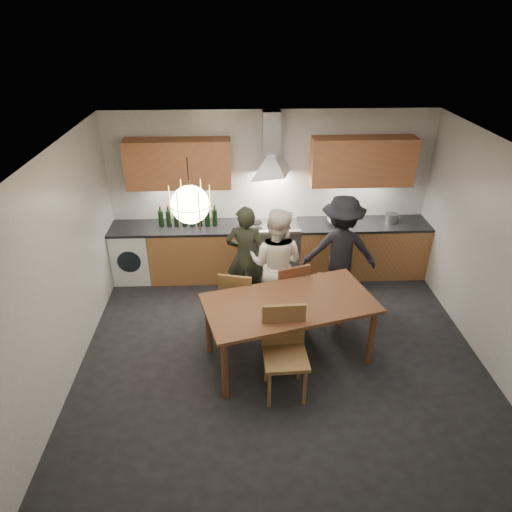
{
  "coord_description": "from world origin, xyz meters",
  "views": [
    {
      "loc": [
        -0.5,
        -4.52,
        3.91
      ],
      "look_at": [
        -0.3,
        0.4,
        1.2
      ],
      "focal_mm": 32.0,
      "sensor_mm": 36.0,
      "label": 1
    }
  ],
  "objects_px": {
    "person_right": "(340,250)",
    "mixing_bowl": "(338,222)",
    "stock_pot": "(391,218)",
    "chair_back_left": "(237,299)",
    "chair_front": "(285,345)",
    "person_mid": "(276,264)",
    "wine_bottles": "(188,216)",
    "person_left": "(245,256)",
    "dining_table": "(289,309)"
  },
  "relations": [
    {
      "from": "person_right",
      "to": "mixing_bowl",
      "type": "bearing_deg",
      "value": -92.86
    },
    {
      "from": "person_right",
      "to": "stock_pot",
      "type": "relative_size",
      "value": 8.74
    },
    {
      "from": "stock_pot",
      "to": "chair_back_left",
      "type": "bearing_deg",
      "value": -147.91
    },
    {
      "from": "chair_front",
      "to": "mixing_bowl",
      "type": "relative_size",
      "value": 3.11
    },
    {
      "from": "person_mid",
      "to": "wine_bottles",
      "type": "xyz_separation_m",
      "value": [
        -1.28,
        1.07,
        0.26
      ]
    },
    {
      "from": "person_left",
      "to": "mixing_bowl",
      "type": "bearing_deg",
      "value": -148.15
    },
    {
      "from": "dining_table",
      "to": "chair_back_left",
      "type": "relative_size",
      "value": 2.29
    },
    {
      "from": "person_right",
      "to": "mixing_bowl",
      "type": "xyz_separation_m",
      "value": [
        0.1,
        0.71,
        0.12
      ]
    },
    {
      "from": "person_mid",
      "to": "person_right",
      "type": "xyz_separation_m",
      "value": [
        0.96,
        0.33,
        0.02
      ]
    },
    {
      "from": "chair_back_left",
      "to": "wine_bottles",
      "type": "xyz_separation_m",
      "value": [
        -0.74,
        1.52,
        0.52
      ]
    },
    {
      "from": "chair_front",
      "to": "mixing_bowl",
      "type": "distance_m",
      "value": 2.76
    },
    {
      "from": "person_mid",
      "to": "stock_pot",
      "type": "relative_size",
      "value": 8.57
    },
    {
      "from": "person_left",
      "to": "person_right",
      "type": "height_order",
      "value": "person_right"
    },
    {
      "from": "stock_pot",
      "to": "wine_bottles",
      "type": "distance_m",
      "value": 3.19
    },
    {
      "from": "dining_table",
      "to": "person_left",
      "type": "bearing_deg",
      "value": 95.98
    },
    {
      "from": "person_right",
      "to": "wine_bottles",
      "type": "xyz_separation_m",
      "value": [
        -2.24,
        0.74,
        0.24
      ]
    },
    {
      "from": "stock_pot",
      "to": "wine_bottles",
      "type": "relative_size",
      "value": 0.21
    },
    {
      "from": "person_right",
      "to": "stock_pot",
      "type": "xyz_separation_m",
      "value": [
        0.95,
        0.76,
        0.14
      ]
    },
    {
      "from": "chair_back_left",
      "to": "chair_front",
      "type": "distance_m",
      "value": 1.16
    },
    {
      "from": "chair_back_left",
      "to": "person_right",
      "type": "relative_size",
      "value": 0.58
    },
    {
      "from": "chair_back_left",
      "to": "person_right",
      "type": "height_order",
      "value": "person_right"
    },
    {
      "from": "mixing_bowl",
      "to": "stock_pot",
      "type": "relative_size",
      "value": 1.82
    },
    {
      "from": "person_left",
      "to": "person_mid",
      "type": "xyz_separation_m",
      "value": [
        0.41,
        -0.3,
        0.04
      ]
    },
    {
      "from": "chair_front",
      "to": "chair_back_left",
      "type": "bearing_deg",
      "value": 114.64
    },
    {
      "from": "person_left",
      "to": "wine_bottles",
      "type": "xyz_separation_m",
      "value": [
        -0.87,
        0.77,
        0.3
      ]
    },
    {
      "from": "stock_pot",
      "to": "person_right",
      "type": "bearing_deg",
      "value": -141.26
    },
    {
      "from": "person_left",
      "to": "wine_bottles",
      "type": "bearing_deg",
      "value": -36.15
    },
    {
      "from": "chair_front",
      "to": "stock_pot",
      "type": "height_order",
      "value": "chair_front"
    },
    {
      "from": "dining_table",
      "to": "stock_pot",
      "type": "relative_size",
      "value": 11.62
    },
    {
      "from": "chair_back_left",
      "to": "chair_front",
      "type": "height_order",
      "value": "chair_front"
    },
    {
      "from": "person_left",
      "to": "mixing_bowl",
      "type": "xyz_separation_m",
      "value": [
        1.47,
        0.74,
        0.18
      ]
    },
    {
      "from": "person_left",
      "to": "person_right",
      "type": "distance_m",
      "value": 1.37
    },
    {
      "from": "chair_front",
      "to": "wine_bottles",
      "type": "xyz_separation_m",
      "value": [
        -1.26,
        2.55,
        0.46
      ]
    },
    {
      "from": "person_right",
      "to": "chair_front",
      "type": "bearing_deg",
      "value": 66.79
    },
    {
      "from": "dining_table",
      "to": "wine_bottles",
      "type": "relative_size",
      "value": 2.41
    },
    {
      "from": "person_left",
      "to": "wine_bottles",
      "type": "distance_m",
      "value": 1.2
    },
    {
      "from": "chair_front",
      "to": "mixing_bowl",
      "type": "xyz_separation_m",
      "value": [
        1.08,
        2.52,
        0.33
      ]
    },
    {
      "from": "chair_front",
      "to": "person_left",
      "type": "height_order",
      "value": "person_left"
    },
    {
      "from": "person_mid",
      "to": "mixing_bowl",
      "type": "xyz_separation_m",
      "value": [
        1.06,
        1.04,
        0.14
      ]
    },
    {
      "from": "dining_table",
      "to": "wine_bottles",
      "type": "distance_m",
      "value": 2.48
    },
    {
      "from": "chair_back_left",
      "to": "person_right",
      "type": "distance_m",
      "value": 1.71
    },
    {
      "from": "person_mid",
      "to": "person_right",
      "type": "relative_size",
      "value": 0.98
    },
    {
      "from": "chair_front",
      "to": "person_mid",
      "type": "relative_size",
      "value": 0.66
    },
    {
      "from": "chair_back_left",
      "to": "stock_pot",
      "type": "relative_size",
      "value": 5.08
    },
    {
      "from": "chair_back_left",
      "to": "person_left",
      "type": "bearing_deg",
      "value": -86.19
    },
    {
      "from": "chair_front",
      "to": "stock_pot",
      "type": "xyz_separation_m",
      "value": [
        1.93,
        2.57,
        0.36
      ]
    },
    {
      "from": "chair_front",
      "to": "wine_bottles",
      "type": "bearing_deg",
      "value": 114.16
    },
    {
      "from": "dining_table",
      "to": "chair_back_left",
      "type": "bearing_deg",
      "value": 124.36
    },
    {
      "from": "chair_front",
      "to": "person_mid",
      "type": "distance_m",
      "value": 1.49
    },
    {
      "from": "dining_table",
      "to": "person_mid",
      "type": "height_order",
      "value": "person_mid"
    }
  ]
}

